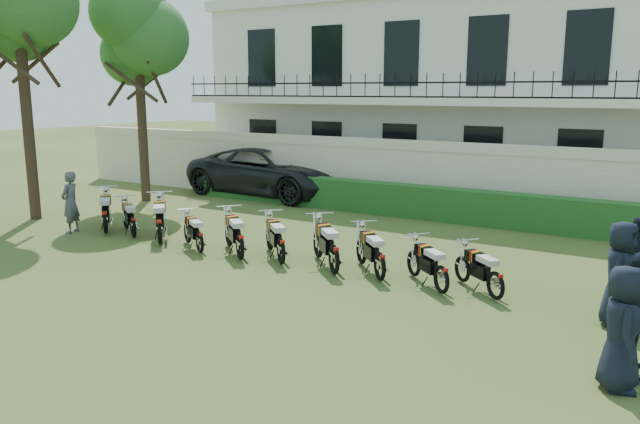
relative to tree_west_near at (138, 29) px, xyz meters
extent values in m
plane|color=#335120|center=(8.96, -5.00, -5.89)|extent=(100.00, 100.00, 0.00)
cube|color=#EBE1C6|center=(8.96, 3.00, -4.89)|extent=(30.00, 0.30, 2.00)
cube|color=#EBE1C6|center=(8.96, 3.00, -3.74)|extent=(30.00, 0.35, 0.30)
cube|color=#1B4C1D|center=(9.96, 2.20, -5.39)|extent=(18.00, 0.60, 1.00)
cube|color=silver|center=(8.96, 9.00, -2.39)|extent=(20.00, 8.00, 7.00)
cube|color=silver|center=(8.96, 9.00, 1.31)|extent=(20.40, 8.40, 0.40)
cube|color=silver|center=(8.96, 4.30, -2.39)|extent=(20.00, 1.40, 0.25)
cube|color=black|center=(8.96, 3.65, -1.79)|extent=(20.00, 0.05, 0.05)
cube|color=black|center=(8.96, 3.65, -2.24)|extent=(20.00, 0.05, 0.05)
cube|color=black|center=(1.46, 5.02, -4.29)|extent=(1.30, 0.12, 2.20)
cube|color=black|center=(1.46, 5.02, -0.79)|extent=(1.30, 0.12, 2.20)
cube|color=black|center=(4.46, 5.02, -4.29)|extent=(1.30, 0.12, 2.20)
cube|color=black|center=(4.46, 5.02, -0.79)|extent=(1.30, 0.12, 2.20)
cube|color=black|center=(7.46, 5.02, -4.29)|extent=(1.30, 0.12, 2.20)
cube|color=black|center=(7.46, 5.02, -0.79)|extent=(1.30, 0.12, 2.20)
cube|color=black|center=(10.46, 5.02, -4.29)|extent=(1.30, 0.12, 2.20)
cube|color=black|center=(10.46, 5.02, -0.79)|extent=(1.30, 0.12, 2.20)
cube|color=black|center=(13.46, 5.02, -4.29)|extent=(1.30, 0.12, 2.20)
cube|color=black|center=(13.46, 5.02, -0.79)|extent=(1.30, 0.12, 2.20)
cylinder|color=#473323|center=(-0.54, -4.00, -2.91)|extent=(0.32, 0.32, 5.95)
sphere|color=#2C6026|center=(-0.14, -3.80, 0.49)|extent=(2.60, 2.60, 2.60)
sphere|color=#2C6026|center=(-1.14, -3.70, -0.11)|extent=(2.20, 2.20, 2.20)
cylinder|color=#473323|center=(-0.04, 0.00, -3.26)|extent=(0.32, 0.32, 5.25)
sphere|color=#2C6026|center=(0.36, 0.20, -0.26)|extent=(2.60, 2.60, 2.60)
sphere|color=#2C6026|center=(-0.64, 0.30, -0.79)|extent=(2.20, 2.20, 2.20)
sphere|color=#2C6026|center=(0.06, -0.50, 0.49)|extent=(2.40, 2.40, 2.40)
torus|color=black|center=(3.55, -4.81, -5.56)|extent=(0.56, 0.52, 0.66)
torus|color=black|center=(2.50, -3.86, -5.56)|extent=(0.56, 0.52, 0.66)
cube|color=black|center=(3.07, -4.37, -5.40)|extent=(0.58, 0.55, 0.33)
cube|color=black|center=(2.88, -4.21, -5.11)|extent=(0.55, 0.54, 0.24)
cube|color=red|center=(2.88, -4.21, -5.09)|extent=(0.19, 0.31, 0.25)
cube|color=yellow|center=(2.93, -4.25, -5.09)|extent=(0.16, 0.29, 0.25)
cube|color=silver|center=(3.29, -4.57, -5.06)|extent=(0.62, 0.60, 0.13)
cylinder|color=silver|center=(2.62, -3.97, -4.78)|extent=(0.46, 0.51, 0.03)
torus|color=black|center=(4.52, -4.58, -5.61)|extent=(0.53, 0.38, 0.57)
torus|color=black|center=(3.49, -3.92, -5.61)|extent=(0.53, 0.38, 0.57)
cube|color=black|center=(4.04, -4.28, -5.47)|extent=(0.53, 0.42, 0.28)
cube|color=black|center=(3.86, -4.16, -5.21)|extent=(0.49, 0.43, 0.21)
cube|color=red|center=(3.86, -4.16, -5.20)|extent=(0.13, 0.26, 0.22)
cube|color=yellow|center=(3.91, -4.19, -5.20)|extent=(0.10, 0.26, 0.22)
cube|color=silver|center=(4.26, -4.41, -5.18)|extent=(0.56, 0.47, 0.11)
cylinder|color=silver|center=(3.61, -4.00, -4.93)|extent=(0.33, 0.49, 0.03)
torus|color=black|center=(5.67, -4.94, -5.55)|extent=(0.55, 0.56, 0.68)
torus|color=black|center=(4.65, -3.91, -5.55)|extent=(0.55, 0.56, 0.68)
cube|color=black|center=(5.20, -4.47, -5.39)|extent=(0.57, 0.58, 0.33)
cube|color=black|center=(5.02, -4.28, -5.09)|extent=(0.56, 0.56, 0.25)
cube|color=red|center=(5.02, -4.28, -5.07)|extent=(0.21, 0.31, 0.26)
cube|color=yellow|center=(5.07, -4.33, -5.07)|extent=(0.18, 0.30, 0.26)
cube|color=silver|center=(5.41, -4.68, -5.04)|extent=(0.62, 0.63, 0.13)
cylinder|color=silver|center=(4.77, -4.03, -4.75)|extent=(0.50, 0.49, 0.03)
torus|color=black|center=(7.09, -4.86, -5.62)|extent=(0.50, 0.36, 0.54)
torus|color=black|center=(6.12, -4.24, -5.62)|extent=(0.50, 0.36, 0.54)
cube|color=black|center=(6.64, -4.58, -5.49)|extent=(0.50, 0.40, 0.27)
cube|color=black|center=(6.47, -4.47, -5.25)|extent=(0.46, 0.41, 0.19)
cube|color=red|center=(6.47, -4.47, -5.24)|extent=(0.12, 0.25, 0.20)
cube|color=yellow|center=(6.52, -4.49, -5.24)|extent=(0.10, 0.24, 0.20)
cube|color=silver|center=(6.84, -4.71, -5.22)|extent=(0.52, 0.44, 0.11)
cylinder|color=silver|center=(6.23, -4.31, -4.99)|extent=(0.31, 0.46, 0.03)
torus|color=black|center=(8.33, -4.95, -5.58)|extent=(0.54, 0.47, 0.63)
torus|color=black|center=(7.30, -4.10, -5.58)|extent=(0.54, 0.47, 0.63)
cube|color=black|center=(7.85, -4.56, -5.43)|extent=(0.55, 0.50, 0.31)
cube|color=black|center=(7.67, -4.41, -5.15)|extent=(0.53, 0.50, 0.23)
cube|color=red|center=(7.67, -4.41, -5.14)|extent=(0.17, 0.29, 0.24)
cube|color=yellow|center=(7.72, -4.45, -5.14)|extent=(0.14, 0.28, 0.24)
cube|color=silver|center=(8.06, -4.74, -5.11)|extent=(0.59, 0.55, 0.12)
cylinder|color=silver|center=(7.42, -4.20, -4.84)|extent=(0.42, 0.49, 0.03)
torus|color=black|center=(9.29, -4.77, -5.59)|extent=(0.50, 0.48, 0.61)
torus|color=black|center=(8.35, -3.89, -5.59)|extent=(0.50, 0.48, 0.61)
cube|color=black|center=(8.86, -4.36, -5.44)|extent=(0.52, 0.50, 0.30)
cube|color=black|center=(8.69, -4.21, -5.17)|extent=(0.50, 0.49, 0.22)
cube|color=red|center=(8.69, -4.21, -5.16)|extent=(0.18, 0.28, 0.23)
cube|color=yellow|center=(8.73, -4.25, -5.16)|extent=(0.15, 0.27, 0.23)
cube|color=silver|center=(9.05, -4.55, -5.13)|extent=(0.56, 0.55, 0.12)
cylinder|color=silver|center=(8.46, -3.99, -4.88)|extent=(0.43, 0.46, 0.03)
torus|color=black|center=(10.72, -4.87, -5.57)|extent=(0.53, 0.52, 0.65)
torus|color=black|center=(9.73, -3.91, -5.57)|extent=(0.53, 0.52, 0.65)
cube|color=black|center=(10.26, -4.42, -5.41)|extent=(0.55, 0.54, 0.32)
cube|color=black|center=(10.09, -4.25, -5.13)|extent=(0.53, 0.53, 0.23)
cube|color=red|center=(10.09, -4.25, -5.12)|extent=(0.20, 0.30, 0.24)
cube|color=yellow|center=(10.13, -4.30, -5.12)|extent=(0.17, 0.28, 0.24)
cube|color=silver|center=(10.47, -4.63, -5.08)|extent=(0.59, 0.59, 0.13)
cylinder|color=silver|center=(9.85, -4.02, -4.81)|extent=(0.47, 0.48, 0.03)
torus|color=black|center=(11.70, -4.74, -5.59)|extent=(0.49, 0.49, 0.60)
torus|color=black|center=(10.80, -3.83, -5.59)|extent=(0.49, 0.49, 0.60)
cube|color=black|center=(11.28, -4.32, -5.44)|extent=(0.51, 0.51, 0.30)
cube|color=black|center=(11.12, -4.16, -5.18)|extent=(0.49, 0.50, 0.22)
cube|color=red|center=(11.12, -4.16, -5.17)|extent=(0.19, 0.27, 0.23)
cube|color=yellow|center=(11.16, -4.20, -5.17)|extent=(0.16, 0.26, 0.23)
cube|color=silver|center=(11.47, -4.51, -5.14)|extent=(0.55, 0.55, 0.12)
cylinder|color=silver|center=(10.90, -3.93, -4.88)|extent=(0.44, 0.44, 0.03)
torus|color=black|center=(13.07, -4.81, -5.61)|extent=(0.48, 0.43, 0.56)
torus|color=black|center=(12.17, -4.02, -5.61)|extent=(0.48, 0.43, 0.56)
cube|color=black|center=(12.65, -4.45, -5.48)|extent=(0.49, 0.46, 0.28)
cube|color=black|center=(12.49, -4.31, -5.23)|extent=(0.47, 0.45, 0.20)
cube|color=red|center=(12.49, -4.31, -5.22)|extent=(0.16, 0.26, 0.21)
cube|color=yellow|center=(12.54, -4.34, -5.22)|extent=(0.13, 0.25, 0.21)
cube|color=silver|center=(12.84, -4.61, -5.19)|extent=(0.52, 0.50, 0.11)
cylinder|color=silver|center=(12.27, -4.12, -4.95)|extent=(0.38, 0.43, 0.03)
torus|color=black|center=(14.05, -4.60, -5.62)|extent=(0.47, 0.41, 0.54)
torus|color=black|center=(13.16, -3.85, -5.62)|extent=(0.47, 0.41, 0.54)
cube|color=black|center=(13.64, -4.26, -5.49)|extent=(0.48, 0.44, 0.27)
cube|color=black|center=(13.48, -4.12, -5.25)|extent=(0.46, 0.44, 0.20)
cube|color=red|center=(13.48, -4.12, -5.24)|extent=(0.15, 0.25, 0.20)
cube|color=yellow|center=(13.52, -4.16, -5.24)|extent=(0.12, 0.24, 0.20)
cube|color=silver|center=(13.82, -4.41, -5.21)|extent=(0.51, 0.48, 0.11)
cylinder|color=silver|center=(13.26, -3.94, -4.98)|extent=(0.36, 0.43, 0.03)
imported|color=black|center=(3.17, 3.20, -4.99)|extent=(6.57, 3.25, 1.79)
imported|color=#5A5A5F|center=(2.03, -4.65, -5.04)|extent=(0.57, 0.71, 1.70)
imported|color=black|center=(15.97, -6.87, -5.05)|extent=(0.71, 0.92, 1.68)
imported|color=black|center=(15.69, -4.39, -5.00)|extent=(0.65, 0.92, 1.78)
imported|color=black|center=(15.82, -3.12, -5.07)|extent=(0.46, 0.99, 1.64)
camera|label=1|loc=(16.59, -15.42, -2.02)|focal=35.00mm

